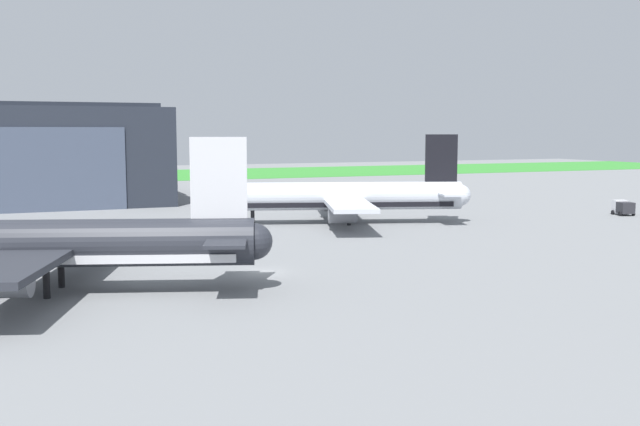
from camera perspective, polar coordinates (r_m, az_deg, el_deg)
name	(u,v)px	position (r m, az deg, el deg)	size (l,w,h in m)	color
ground_plane	(263,272)	(69.84, -4.42, -4.62)	(440.00, 440.00, 0.00)	slate
grass_field_strip	(99,176)	(225.48, -16.80, 2.74)	(440.00, 56.00, 0.08)	#358C31
airliner_near_right	(34,246)	(64.58, -21.32, -2.37)	(37.48, 29.82, 12.83)	#282B33
airliner_far_left	(337,197)	(105.75, 1.34, 1.24)	(37.81, 32.84, 12.83)	silver
pushback_tractor	(623,207)	(126.08, 22.48, 0.41)	(3.15, 3.83, 2.31)	silver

